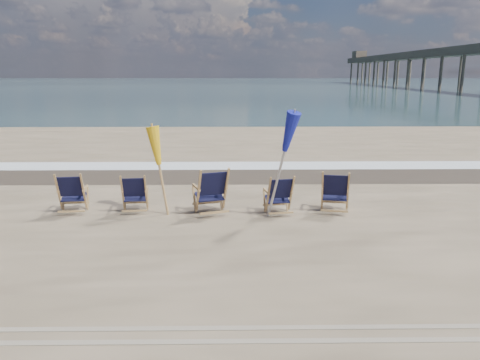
{
  "coord_description": "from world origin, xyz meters",
  "views": [
    {
      "loc": [
        -0.14,
        -7.5,
        3.14
      ],
      "look_at": [
        0.0,
        2.2,
        0.9
      ],
      "focal_mm": 35.0,
      "sensor_mm": 36.0,
      "label": 1
    }
  ],
  "objects": [
    {
      "name": "beach_chair_4",
      "position": [
        2.42,
        2.59,
        0.51
      ],
      "size": [
        0.79,
        0.85,
        1.01
      ],
      "primitive_type": null,
      "rotation": [
        0.0,
        0.0,
        2.93
      ],
      "color": "black",
      "rests_on": "ground"
    },
    {
      "name": "wet_sand_strip",
      "position": [
        0.0,
        6.8,
        0.0
      ],
      "size": [
        200.0,
        2.6,
        0.0
      ],
      "primitive_type": "cube",
      "color": "#42362A",
      "rests_on": "ground"
    },
    {
      "name": "beach_chair_1",
      "position": [
        -2.12,
        2.77,
        0.46
      ],
      "size": [
        0.66,
        0.73,
        0.93
      ],
      "primitive_type": null,
      "rotation": [
        0.0,
        0.0,
        3.25
      ],
      "color": "black",
      "rests_on": "ground"
    },
    {
      "name": "beach_chair_2",
      "position": [
        -0.31,
        2.64,
        0.56
      ],
      "size": [
        0.93,
        0.99,
        1.12
      ],
      "primitive_type": null,
      "rotation": [
        0.0,
        0.0,
        3.46
      ],
      "color": "black",
      "rests_on": "ground"
    },
    {
      "name": "surf_foam",
      "position": [
        0.0,
        8.3,
        0.0
      ],
      "size": [
        200.0,
        1.4,
        0.01
      ],
      "primitive_type": "cube",
      "color": "silver",
      "rests_on": "ground"
    },
    {
      "name": "beach_chair_0",
      "position": [
        -3.52,
        2.74,
        0.49
      ],
      "size": [
        0.7,
        0.77,
        0.98
      ],
      "primitive_type": null,
      "rotation": [
        0.0,
        0.0,
        3.26
      ],
      "color": "black",
      "rests_on": "ground"
    },
    {
      "name": "tire_tracks",
      "position": [
        0.0,
        -2.8,
        0.01
      ],
      "size": [
        80.0,
        1.3,
        0.01
      ],
      "primitive_type": null,
      "color": "gray",
      "rests_on": "ground"
    },
    {
      "name": "beach_chair_3",
      "position": [
        1.16,
        2.57,
        0.47
      ],
      "size": [
        0.71,
        0.77,
        0.94
      ],
      "primitive_type": null,
      "rotation": [
        0.0,
        0.0,
        3.31
      ],
      "color": "black",
      "rests_on": "ground"
    },
    {
      "name": "fishing_pier",
      "position": [
        38.0,
        74.0,
        4.65
      ],
      "size": [
        4.4,
        140.0,
        9.3
      ],
      "primitive_type": null,
      "color": "brown",
      "rests_on": "ground"
    },
    {
      "name": "umbrella_yellow",
      "position": [
        -1.76,
        2.7,
        1.47
      ],
      "size": [
        0.3,
        0.3,
        1.98
      ],
      "color": "tan",
      "rests_on": "ground"
    },
    {
      "name": "ocean",
      "position": [
        0.0,
        128.0,
        0.0
      ],
      "size": [
        400.0,
        400.0,
        0.0
      ],
      "primitive_type": "plane",
      "color": "#334F54",
      "rests_on": "ground"
    },
    {
      "name": "umbrella_blue",
      "position": [
        0.84,
        2.22,
        1.91
      ],
      "size": [
        0.3,
        0.3,
        2.45
      ],
      "color": "#A5A5AD",
      "rests_on": "ground"
    }
  ]
}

